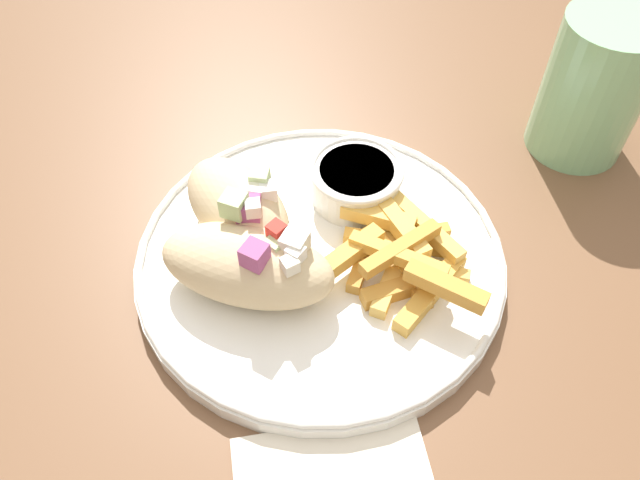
{
  "coord_description": "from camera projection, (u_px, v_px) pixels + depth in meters",
  "views": [
    {
      "loc": [
        -0.01,
        -0.29,
        1.11
      ],
      "look_at": [
        -0.03,
        -0.0,
        0.75
      ],
      "focal_mm": 35.0,
      "sensor_mm": 36.0,
      "label": 1
    }
  ],
  "objects": [
    {
      "name": "table",
      "position": [
        359.0,
        323.0,
        0.56
      ],
      "size": [
        1.11,
        1.11,
        0.72
      ],
      "color": "brown",
      "rests_on": "ground_plane"
    },
    {
      "name": "napkin",
      "position": [
        333.0,
        475.0,
        0.39
      ],
      "size": [
        0.14,
        0.1,
        0.0
      ],
      "rotation": [
        0.0,
        0.0,
        0.26
      ],
      "color": "silver",
      "rests_on": "table"
    },
    {
      "name": "plate",
      "position": [
        320.0,
        260.0,
        0.48
      ],
      "size": [
        0.28,
        0.28,
        0.02
      ],
      "color": "white",
      "rests_on": "table"
    },
    {
      "name": "pita_sandwich_near",
      "position": [
        248.0,
        265.0,
        0.44
      ],
      "size": [
        0.14,
        0.08,
        0.06
      ],
      "rotation": [
        0.0,
        0.0,
        -0.17
      ],
      "color": "beige",
      "rests_on": "plate"
    },
    {
      "name": "pita_sandwich_far",
      "position": [
        238.0,
        207.0,
        0.47
      ],
      "size": [
        0.12,
        0.12,
        0.07
      ],
      "rotation": [
        0.0,
        0.0,
        -0.81
      ],
      "color": "beige",
      "rests_on": "plate"
    },
    {
      "name": "fries_pile",
      "position": [
        400.0,
        256.0,
        0.46
      ],
      "size": [
        0.13,
        0.13,
        0.04
      ],
      "color": "gold",
      "rests_on": "plate"
    },
    {
      "name": "sauce_ramekin",
      "position": [
        356.0,
        180.0,
        0.51
      ],
      "size": [
        0.08,
        0.08,
        0.03
      ],
      "color": "white",
      "rests_on": "plate"
    },
    {
      "name": "water_glass",
      "position": [
        592.0,
        93.0,
        0.54
      ],
      "size": [
        0.09,
        0.09,
        0.13
      ],
      "color": "#8CCC93",
      "rests_on": "table"
    }
  ]
}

